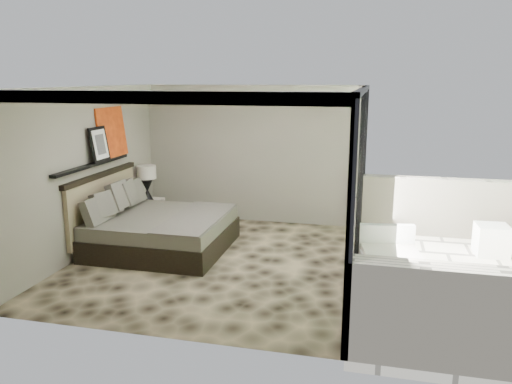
% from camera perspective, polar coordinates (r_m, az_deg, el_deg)
% --- Properties ---
extents(floor, '(5.00, 5.00, 0.00)m').
position_cam_1_polar(floor, '(8.27, -4.67, -7.89)').
color(floor, black).
rests_on(floor, ground).
extents(ceiling, '(4.50, 5.00, 0.02)m').
position_cam_1_polar(ceiling, '(7.74, -5.05, 11.81)').
color(ceiling, silver).
rests_on(ceiling, back_wall).
extents(back_wall, '(4.50, 0.02, 2.80)m').
position_cam_1_polar(back_wall, '(10.25, -0.48, 4.30)').
color(back_wall, gray).
rests_on(back_wall, floor).
extents(left_wall, '(0.02, 5.00, 2.80)m').
position_cam_1_polar(left_wall, '(8.85, -18.78, 2.24)').
color(left_wall, gray).
rests_on(left_wall, floor).
extents(glass_wall, '(0.08, 5.00, 2.80)m').
position_cam_1_polar(glass_wall, '(7.50, 11.69, 0.86)').
color(glass_wall, white).
rests_on(glass_wall, floor).
extents(terrace_slab, '(3.00, 5.00, 0.12)m').
position_cam_1_polar(terrace_slab, '(8.03, 22.12, -9.96)').
color(terrace_slab, beige).
rests_on(terrace_slab, ground).
extents(picture_ledge, '(0.12, 2.20, 0.05)m').
position_cam_1_polar(picture_ledge, '(8.88, -18.16, 2.98)').
color(picture_ledge, black).
rests_on(picture_ledge, left_wall).
extents(bed, '(2.27, 2.19, 1.25)m').
position_cam_1_polar(bed, '(8.90, -11.28, -4.11)').
color(bed, black).
rests_on(bed, floor).
extents(nightstand, '(0.65, 0.65, 0.53)m').
position_cam_1_polar(nightstand, '(10.43, -12.22, -2.21)').
color(nightstand, black).
rests_on(nightstand, floor).
extents(table_lamp, '(0.39, 0.39, 0.70)m').
position_cam_1_polar(table_lamp, '(10.26, -12.38, 1.57)').
color(table_lamp, black).
rests_on(table_lamp, nightstand).
extents(abstract_canvas, '(0.13, 0.90, 0.90)m').
position_cam_1_polar(abstract_canvas, '(9.44, -16.17, 6.58)').
color(abstract_canvas, '#B3150F').
rests_on(abstract_canvas, picture_ledge).
extents(framed_print, '(0.11, 0.50, 0.60)m').
position_cam_1_polar(framed_print, '(8.97, -17.47, 5.22)').
color(framed_print, black).
rests_on(framed_print, picture_ledge).
extents(ottoman, '(0.54, 0.54, 0.52)m').
position_cam_1_polar(ottoman, '(9.36, 25.32, -4.98)').
color(ottoman, white).
rests_on(ottoman, terrace_slab).
extents(lounger, '(1.14, 1.85, 0.68)m').
position_cam_1_polar(lounger, '(7.59, 15.65, -8.61)').
color(lounger, silver).
rests_on(lounger, terrace_slab).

